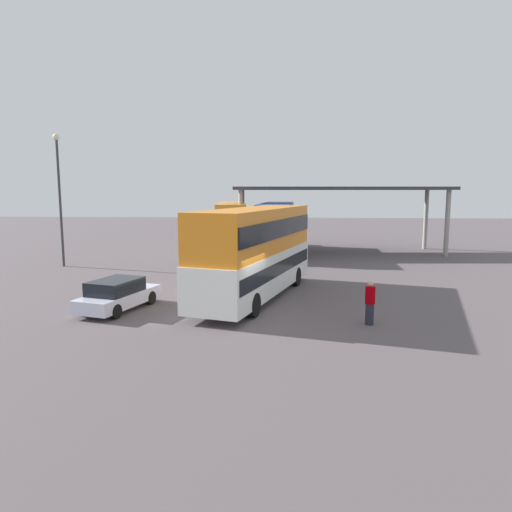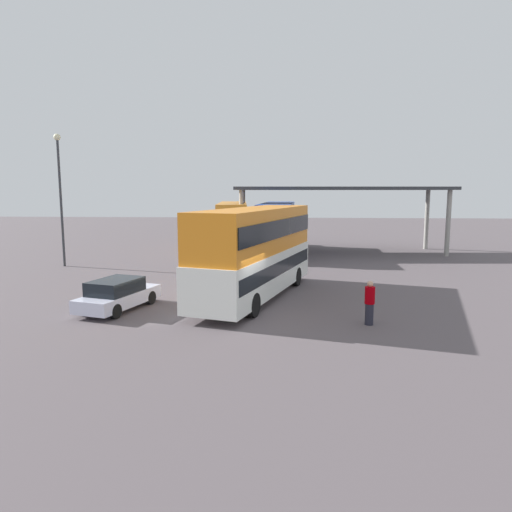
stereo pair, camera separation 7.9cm
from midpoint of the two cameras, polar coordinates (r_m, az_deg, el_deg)
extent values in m
plane|color=#594F53|center=(18.43, -1.49, -7.78)|extent=(140.00, 140.00, 0.00)
cube|color=white|center=(21.71, 0.10, -1.86)|extent=(5.35, 10.87, 1.87)
cube|color=orange|center=(21.46, 0.11, 3.27)|extent=(5.22, 10.65, 2.03)
cube|color=black|center=(21.67, 0.10, -1.28)|extent=(5.26, 10.47, 0.64)
cube|color=black|center=(21.45, 0.11, 3.54)|extent=(5.26, 10.47, 0.81)
cube|color=black|center=(26.61, 4.01, 0.57)|extent=(2.02, 0.68, 1.12)
cube|color=orange|center=(26.50, 4.03, 2.50)|extent=(1.66, 0.56, 0.36)
cylinder|color=black|center=(25.26, 0.34, -2.26)|extent=(0.55, 1.04, 1.00)
cylinder|color=black|center=(24.61, 5.16, -2.57)|extent=(0.55, 1.04, 1.00)
cylinder|color=black|center=(19.34, -6.36, -5.54)|extent=(0.55, 1.04, 1.00)
cylinder|color=black|center=(18.48, -0.22, -6.13)|extent=(0.55, 1.04, 1.00)
cube|color=silver|center=(20.51, -16.60, -5.06)|extent=(2.72, 4.38, 0.55)
cube|color=black|center=(20.23, -17.00, -3.62)|extent=(2.09, 2.58, 0.58)
cylinder|color=black|center=(21.98, -16.20, -4.69)|extent=(0.36, 0.63, 0.60)
cylinder|color=black|center=(21.14, -12.90, -5.07)|extent=(0.36, 0.63, 0.60)
cylinder|color=black|center=(20.05, -20.46, -6.11)|extent=(0.36, 0.63, 0.60)
cylinder|color=black|center=(19.13, -17.01, -6.62)|extent=(0.36, 0.63, 0.60)
cube|color=white|center=(39.64, -2.85, 2.58)|extent=(3.48, 11.46, 1.77)
cube|color=orange|center=(39.50, -2.87, 5.24)|extent=(3.38, 11.23, 1.92)
cube|color=black|center=(39.62, -2.85, 2.88)|extent=(3.47, 11.02, 0.60)
cube|color=black|center=(39.50, -2.87, 5.38)|extent=(3.47, 11.02, 0.77)
cube|color=black|center=(45.18, -2.71, 3.59)|extent=(2.04, 0.30, 1.06)
cube|color=orange|center=(45.12, -2.72, 4.67)|extent=(1.68, 0.24, 0.36)
cylinder|color=black|center=(43.22, -4.18, 2.04)|extent=(0.37, 1.02, 1.00)
cylinder|color=black|center=(43.18, -1.31, 2.06)|extent=(0.37, 1.02, 1.00)
cylinder|color=black|center=(36.28, -4.66, 0.88)|extent=(0.37, 1.02, 1.00)
cylinder|color=black|center=(36.23, -1.24, 0.89)|extent=(0.37, 1.02, 1.00)
cube|color=white|center=(37.27, 2.71, 2.24)|extent=(3.00, 11.60, 1.79)
cube|color=#1A41A9|center=(37.12, 2.73, 5.10)|extent=(2.91, 11.36, 1.94)
cube|color=black|center=(37.24, 2.72, 2.57)|extent=(3.02, 11.14, 0.61)
cube|color=black|center=(37.12, 2.73, 5.25)|extent=(3.02, 11.14, 0.78)
cube|color=black|center=(42.90, 3.21, 3.37)|extent=(2.12, 0.19, 1.07)
cube|color=orange|center=(42.84, 3.22, 4.51)|extent=(1.74, 0.16, 0.36)
cylinder|color=black|center=(40.96, 1.46, 1.73)|extent=(0.32, 1.01, 1.00)
cylinder|color=black|center=(40.83, 4.60, 1.68)|extent=(0.32, 1.01, 1.00)
cylinder|color=black|center=(33.92, 0.42, 0.40)|extent=(0.32, 1.01, 1.00)
cylinder|color=black|center=(33.76, 4.22, 0.34)|extent=(0.32, 1.01, 1.00)
cube|color=#33353A|center=(38.31, 10.54, 8.28)|extent=(17.57, 6.82, 0.25)
cylinder|color=#9E9B93|center=(42.70, 20.56, 4.26)|extent=(0.36, 0.36, 5.13)
cylinder|color=#9E9B93|center=(38.54, 22.88, 3.78)|extent=(0.36, 0.36, 5.13)
cylinder|color=#9E9B93|center=(40.01, -1.55, 4.55)|extent=(0.36, 0.36, 5.13)
cylinder|color=#9E9B93|center=(35.54, -1.74, 4.10)|extent=(0.36, 0.36, 5.13)
cylinder|color=#33353A|center=(33.21, -23.06, 5.98)|extent=(0.16, 0.16, 8.38)
sphere|color=beige|center=(33.38, -23.48, 13.44)|extent=(0.44, 0.44, 0.44)
cylinder|color=#262633|center=(18.02, 14.05, -7.04)|extent=(0.32, 0.32, 0.82)
cylinder|color=#A70008|center=(17.85, 14.13, -4.77)|extent=(0.38, 0.38, 0.65)
sphere|color=tan|center=(17.76, 14.18, -3.38)|extent=(0.23, 0.23, 0.23)
camera|label=1|loc=(0.04, -89.90, 0.01)|focal=32.10mm
camera|label=2|loc=(0.04, 90.10, -0.01)|focal=32.10mm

